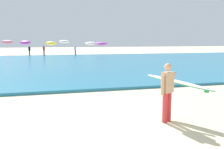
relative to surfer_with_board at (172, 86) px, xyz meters
The scene contains 12 objects.
ground_plane 2.98m from the surfer_with_board, behind, with size 160.00×160.00×0.00m, color beige.
sea 18.83m from the surfer_with_board, 98.52° to the left, with size 120.00×28.00×0.14m, color teal.
surfer_with_board is the anchor object (origin of this frame).
beach_umbrella_2 36.11m from the surfer_with_board, 105.49° to the left, with size 1.74×1.76×2.45m.
beach_umbrella_3 36.42m from the surfer_with_board, 101.18° to the left, with size 1.72×1.76×2.43m.
beach_umbrella_4 35.24m from the surfer_with_board, 94.92° to the left, with size 1.72×1.74×2.25m.
beach_umbrella_5 34.52m from the surfer_with_board, 91.54° to the left, with size 1.75×1.79×2.48m.
beach_umbrella_6 36.20m from the surfer_with_board, 84.11° to the left, with size 1.88×1.89×2.15m.
beach_umbrella_7 35.64m from the surfer_with_board, 81.09° to the left, with size 2.12×2.12×2.08m.
beachgoer_near_row_left 32.49m from the surfer_with_board, 97.30° to the left, with size 0.32×0.20×1.58m.
beachgoer_near_row_mid 32.16m from the surfer_with_board, 88.87° to the left, with size 0.32×0.20×1.58m.
beachgoer_near_row_right 33.46m from the surfer_with_board, 100.83° to the left, with size 0.32×0.20×1.58m.
Camera 1 is at (-0.74, -6.18, 2.37)m, focal length 38.79 mm.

